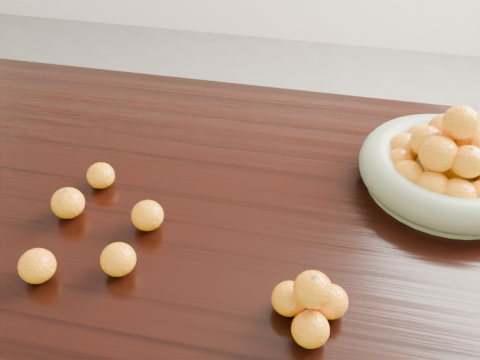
% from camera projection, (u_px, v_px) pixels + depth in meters
% --- Properties ---
extents(dining_table, '(2.00, 1.00, 0.75)m').
position_uv_depth(dining_table, '(227.00, 233.00, 1.16)').
color(dining_table, black).
rests_on(dining_table, ground).
extents(fruit_bowl, '(0.37, 0.37, 0.19)m').
position_uv_depth(fruit_bowl, '(449.00, 166.00, 1.12)').
color(fruit_bowl, gray).
rests_on(fruit_bowl, dining_table).
extents(orange_pyramid, '(0.12, 0.12, 0.11)m').
position_uv_depth(orange_pyramid, '(310.00, 304.00, 0.85)').
color(orange_pyramid, '#FF9807').
rests_on(orange_pyramid, dining_table).
extents(loose_orange_0, '(0.07, 0.07, 0.06)m').
position_uv_depth(loose_orange_0, '(68.00, 203.00, 1.06)').
color(loose_orange_0, '#FF9807').
rests_on(loose_orange_0, dining_table).
extents(loose_orange_1, '(0.06, 0.06, 0.06)m').
position_uv_depth(loose_orange_1, '(147.00, 215.00, 1.03)').
color(loose_orange_1, '#FF9807').
rests_on(loose_orange_1, dining_table).
extents(loose_orange_2, '(0.06, 0.06, 0.06)m').
position_uv_depth(loose_orange_2, '(118.00, 259.00, 0.94)').
color(loose_orange_2, '#FF9807').
rests_on(loose_orange_2, dining_table).
extents(loose_orange_3, '(0.06, 0.06, 0.05)m').
position_uv_depth(loose_orange_3, '(101.00, 176.00, 1.13)').
color(loose_orange_3, '#FF9807').
rests_on(loose_orange_3, dining_table).
extents(loose_orange_4, '(0.06, 0.06, 0.06)m').
position_uv_depth(loose_orange_4, '(37.00, 266.00, 0.93)').
color(loose_orange_4, '#FF9807').
rests_on(loose_orange_4, dining_table).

